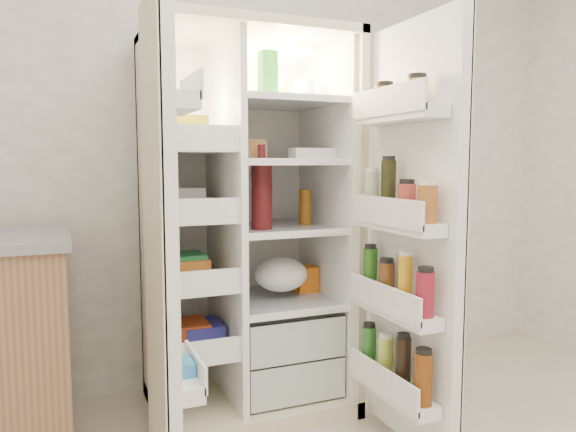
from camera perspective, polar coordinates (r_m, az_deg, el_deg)
name	(u,v)px	position (r m, az deg, el deg)	size (l,w,h in m)	color
wall_back	(248,134)	(3.03, -4.16, 8.51)	(4.00, 0.02, 2.70)	white
refrigerator	(247,255)	(2.70, -4.27, -4.10)	(0.92, 0.70, 1.80)	beige
freezer_door	(162,250)	(1.97, -13.07, -3.43)	(0.15, 0.40, 1.72)	white
fridge_door	(410,242)	(2.27, 12.61, -2.68)	(0.17, 0.58, 1.72)	white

